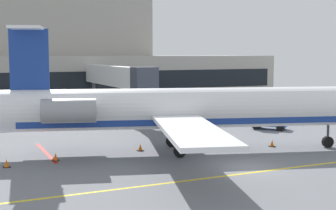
{
  "coord_description": "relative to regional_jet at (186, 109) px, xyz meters",
  "views": [
    {
      "loc": [
        -17.7,
        -25.87,
        7.51
      ],
      "look_at": [
        -0.24,
        12.25,
        3.0
      ],
      "focal_mm": 50.92,
      "sensor_mm": 36.0,
      "label": 1
    }
  ],
  "objects": [
    {
      "name": "safety_cone_delta",
      "position": [
        7.26,
        -1.13,
        -3.09
      ],
      "size": [
        0.47,
        0.47,
        0.55
      ],
      "color": "orange",
      "rests_on": "ground"
    },
    {
      "name": "ground",
      "position": [
        1.35,
        -6.41,
        -3.39
      ],
      "size": [
        120.0,
        120.0,
        0.11
      ],
      "color": "slate"
    },
    {
      "name": "safety_cone_bravo",
      "position": [
        -9.82,
        1.04,
        -3.09
      ],
      "size": [
        0.47,
        0.47,
        0.55
      ],
      "color": "orange",
      "rests_on": "ground"
    },
    {
      "name": "pushback_tractor",
      "position": [
        17.71,
        22.25,
        -2.37
      ],
      "size": [
        3.98,
        2.48,
        2.16
      ],
      "color": "#1E4CB2",
      "rests_on": "ground"
    },
    {
      "name": "regional_jet",
      "position": [
        0.0,
        0.0,
        0.0
      ],
      "size": [
        34.48,
        27.19,
        9.42
      ],
      "color": "white",
      "rests_on": "ground"
    },
    {
      "name": "jet_bridge_west",
      "position": [
        1.77,
        22.08,
        1.46
      ],
      "size": [
        2.4,
        21.5,
        6.17
      ],
      "color": "silver",
      "rests_on": "ground"
    },
    {
      "name": "baggage_tug",
      "position": [
        12.29,
        6.57,
        -2.45
      ],
      "size": [
        3.36,
        3.54,
        1.96
      ],
      "color": "#1E4CB2",
      "rests_on": "ground"
    },
    {
      "name": "safety_cone_alpha",
      "position": [
        -3.12,
        1.77,
        -3.09
      ],
      "size": [
        0.47,
        0.47,
        0.55
      ],
      "color": "orange",
      "rests_on": "ground"
    },
    {
      "name": "terminal_building",
      "position": [
        -2.98,
        42.41,
        4.35
      ],
      "size": [
        68.11,
        16.21,
        19.64
      ],
      "color": "#ADA89E",
      "rests_on": "ground"
    },
    {
      "name": "safety_cone_charlie",
      "position": [
        -13.19,
        0.39,
        -3.09
      ],
      "size": [
        0.47,
        0.47,
        0.55
      ],
      "color": "orange",
      "rests_on": "ground"
    }
  ]
}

